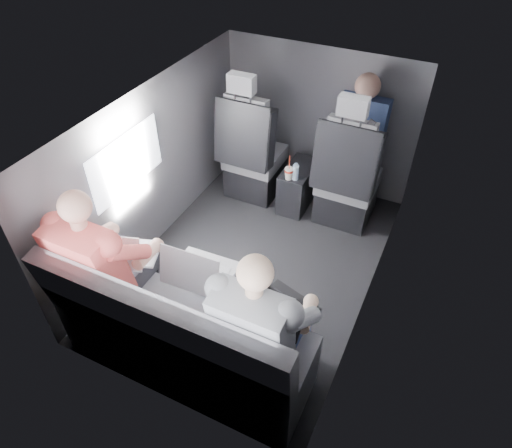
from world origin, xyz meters
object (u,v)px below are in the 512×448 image
at_px(rear_bench, 182,339).
at_px(laptop_silver, 199,270).
at_px(front_seat_left, 252,158).
at_px(passenger_rear_right, 263,324).
at_px(laptop_white, 127,253).
at_px(passenger_rear_left, 108,262).
at_px(water_bottle, 296,172).
at_px(front_seat_right, 347,183).
at_px(soda_cup, 289,173).
at_px(center_console, 298,186).
at_px(passenger_front_right, 360,133).
at_px(laptop_black, 283,307).

height_order(rear_bench, laptop_silver, rear_bench).
distance_m(front_seat_left, passenger_rear_right, 2.06).
relative_size(laptop_white, passenger_rear_left, 0.33).
distance_m(water_bottle, laptop_white, 1.65).
xyz_separation_m(front_seat_right, laptop_white, (-0.97, -1.68, 0.23)).
bearing_deg(soda_cup, passenger_rear_left, -108.30).
height_order(center_console, passenger_rear_left, passenger_rear_left).
height_order(water_bottle, passenger_rear_left, passenger_rear_left).
bearing_deg(water_bottle, front_seat_left, 164.28).
bearing_deg(passenger_front_right, passenger_rear_left, -116.03).
height_order(passenger_rear_left, passenger_rear_right, passenger_rear_left).
bearing_deg(soda_cup, front_seat_right, 18.29).
bearing_deg(front_seat_right, center_console, 174.93).
bearing_deg(laptop_black, passenger_front_right, 93.46).
distance_m(soda_cup, passenger_rear_right, 1.74).
height_order(soda_cup, laptop_black, laptop_black).
height_order(water_bottle, laptop_black, laptop_black).
bearing_deg(passenger_rear_right, laptop_silver, 159.71).
distance_m(laptop_white, laptop_silver, 0.51).
bearing_deg(center_console, soda_cup, -96.62).
bearing_deg(center_console, front_seat_left, -174.93).
bearing_deg(passenger_rear_left, laptop_silver, 19.63).
xyz_separation_m(passenger_rear_right, passenger_front_right, (-0.06, 2.06, 0.12)).
distance_m(water_bottle, laptop_black, 1.61).
xyz_separation_m(front_seat_right, laptop_silver, (-0.47, -1.61, 0.24)).
distance_m(front_seat_left, laptop_black, 1.95).
xyz_separation_m(front_seat_right, passenger_rear_left, (-1.02, -1.81, 0.24)).
bearing_deg(passenger_rear_right, front_seat_right, 91.72).
distance_m(soda_cup, passenger_front_right, 0.69).
xyz_separation_m(laptop_white, passenger_rear_right, (1.03, -0.13, -0.00)).
bearing_deg(soda_cup, center_console, 83.38).
distance_m(front_seat_left, rear_bench, 1.96).
distance_m(front_seat_right, center_console, 0.49).
relative_size(front_seat_right, water_bottle, 8.03).
bearing_deg(laptop_silver, passenger_front_right, 76.12).
bearing_deg(front_seat_left, soda_cup, -20.09).
xyz_separation_m(water_bottle, laptop_silver, (-0.05, -1.48, 0.17)).
relative_size(water_bottle, laptop_black, 0.40).
height_order(rear_bench, laptop_black, rear_bench).
relative_size(front_seat_right, center_console, 2.64).
relative_size(rear_bench, passenger_rear_left, 1.28).
height_order(front_seat_right, laptop_white, front_seat_right).
relative_size(soda_cup, passenger_front_right, 0.28).
xyz_separation_m(soda_cup, water_bottle, (0.05, 0.02, 0.01)).
bearing_deg(center_console, laptop_white, -106.93).
bearing_deg(front_seat_right, passenger_front_right, 92.23).
bearing_deg(laptop_black, laptop_white, -178.41).
relative_size(center_console, soda_cup, 2.06).
xyz_separation_m(rear_bench, passenger_rear_left, (-0.57, 0.09, 0.33)).
height_order(rear_bench, soda_cup, rear_bench).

